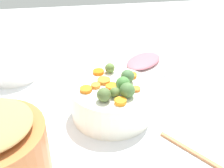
# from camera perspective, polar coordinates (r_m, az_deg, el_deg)

# --- Properties ---
(tabletop) EXTENTS (2.40, 2.40, 0.02)m
(tabletop) POSITION_cam_1_polar(r_m,az_deg,el_deg) (0.89, 2.14, -7.47)
(tabletop) COLOR white
(tabletop) RESTS_ON ground
(serving_bowl_carrots) EXTENTS (0.25, 0.25, 0.10)m
(serving_bowl_carrots) POSITION_cam_1_polar(r_m,az_deg,el_deg) (0.87, -0.00, -3.40)
(serving_bowl_carrots) COLOR white
(serving_bowl_carrots) RESTS_ON tabletop
(carrot_slice_0) EXTENTS (0.05, 0.05, 0.01)m
(carrot_slice_0) POSITION_cam_1_polar(r_m,az_deg,el_deg) (0.89, 3.84, 1.73)
(carrot_slice_0) COLOR orange
(carrot_slice_0) RESTS_ON serving_bowl_carrots
(carrot_slice_1) EXTENTS (0.04, 0.04, 0.01)m
(carrot_slice_1) POSITION_cam_1_polar(r_m,az_deg,el_deg) (0.83, 4.80, -0.92)
(carrot_slice_1) COLOR orange
(carrot_slice_1) RESTS_ON serving_bowl_carrots
(carrot_slice_2) EXTENTS (0.05, 0.05, 0.01)m
(carrot_slice_2) POSITION_cam_1_polar(r_m,az_deg,el_deg) (0.84, -0.05, -0.38)
(carrot_slice_2) COLOR orange
(carrot_slice_2) RESTS_ON serving_bowl_carrots
(carrot_slice_3) EXTENTS (0.05, 0.05, 0.01)m
(carrot_slice_3) POSITION_cam_1_polar(r_m,az_deg,el_deg) (0.86, -1.66, 0.66)
(carrot_slice_3) COLOR orange
(carrot_slice_3) RESTS_ON serving_bowl_carrots
(carrot_slice_4) EXTENTS (0.03, 0.03, 0.01)m
(carrot_slice_4) POSITION_cam_1_polar(r_m,az_deg,el_deg) (0.84, -3.30, -0.33)
(carrot_slice_4) COLOR orange
(carrot_slice_4) RESTS_ON serving_bowl_carrots
(carrot_slice_5) EXTENTS (0.04, 0.04, 0.01)m
(carrot_slice_5) POSITION_cam_1_polar(r_m,az_deg,el_deg) (0.82, -5.26, -1.10)
(carrot_slice_5) COLOR orange
(carrot_slice_5) RESTS_ON serving_bowl_carrots
(carrot_slice_6) EXTENTS (0.05, 0.05, 0.01)m
(carrot_slice_6) POSITION_cam_1_polar(r_m,az_deg,el_deg) (0.91, -2.74, 2.45)
(carrot_slice_6) COLOR orange
(carrot_slice_6) RESTS_ON serving_bowl_carrots
(carrot_slice_7) EXTENTS (0.04, 0.04, 0.01)m
(carrot_slice_7) POSITION_cam_1_polar(r_m,az_deg,el_deg) (0.77, 1.72, -3.52)
(carrot_slice_7) COLOR orange
(carrot_slice_7) RESTS_ON serving_bowl_carrots
(brussels_sprout_0) EXTENTS (0.04, 0.04, 0.04)m
(brussels_sprout_0) POSITION_cam_1_polar(r_m,az_deg,el_deg) (0.77, -1.64, -2.19)
(brussels_sprout_0) COLOR #516B37
(brussels_sprout_0) RESTS_ON serving_bowl_carrots
(brussels_sprout_1) EXTENTS (0.04, 0.04, 0.04)m
(brussels_sprout_1) POSITION_cam_1_polar(r_m,az_deg,el_deg) (0.82, 2.40, 0.07)
(brussels_sprout_1) COLOR #437C38
(brussels_sprout_1) RESTS_ON serving_bowl_carrots
(brussels_sprout_2) EXTENTS (0.04, 0.04, 0.04)m
(brussels_sprout_2) POSITION_cam_1_polar(r_m,az_deg,el_deg) (0.79, 3.11, -1.25)
(brussels_sprout_2) COLOR #4B723B
(brussels_sprout_2) RESTS_ON serving_bowl_carrots
(brussels_sprout_3) EXTENTS (0.03, 0.03, 0.03)m
(brussels_sprout_3) POSITION_cam_1_polar(r_m,az_deg,el_deg) (0.79, 0.59, -1.70)
(brussels_sprout_3) COLOR #567135
(brussels_sprout_3) RESTS_ON serving_bowl_carrots
(brussels_sprout_4) EXTENTS (0.03, 0.03, 0.03)m
(brussels_sprout_4) POSITION_cam_1_polar(r_m,az_deg,el_deg) (0.91, -0.43, 3.26)
(brussels_sprout_4) COLOR olive
(brussels_sprout_4) RESTS_ON serving_bowl_carrots
(brussels_sprout_5) EXTENTS (0.04, 0.04, 0.04)m
(brussels_sprout_5) POSITION_cam_1_polar(r_m,az_deg,el_deg) (0.86, 3.16, 1.58)
(brussels_sprout_5) COLOR #487042
(brussels_sprout_5) RESTS_ON serving_bowl_carrots
(wooden_spoon) EXTENTS (0.17, 0.22, 0.01)m
(wooden_spoon) POSITION_cam_1_polar(r_m,az_deg,el_deg) (0.78, 21.07, -15.56)
(wooden_spoon) COLOR #BA784C
(wooden_spoon) RESTS_ON tabletop
(casserole_dish) EXTENTS (0.22, 0.22, 0.11)m
(casserole_dish) POSITION_cam_1_polar(r_m,az_deg,el_deg) (1.15, -19.58, 4.31)
(casserole_dish) COLOR white
(casserole_dish) RESTS_ON tabletop
(ham_plate) EXTENTS (0.28, 0.28, 0.01)m
(ham_plate) POSITION_cam_1_polar(r_m,az_deg,el_deg) (1.19, 5.90, 4.42)
(ham_plate) COLOR white
(ham_plate) RESTS_ON tabletop
(ham_slice_main) EXTENTS (0.21, 0.20, 0.02)m
(ham_slice_main) POSITION_cam_1_polar(r_m,az_deg,el_deg) (1.17, 6.37, 4.67)
(ham_slice_main) COLOR #BC6371
(ham_slice_main) RESTS_ON ham_plate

